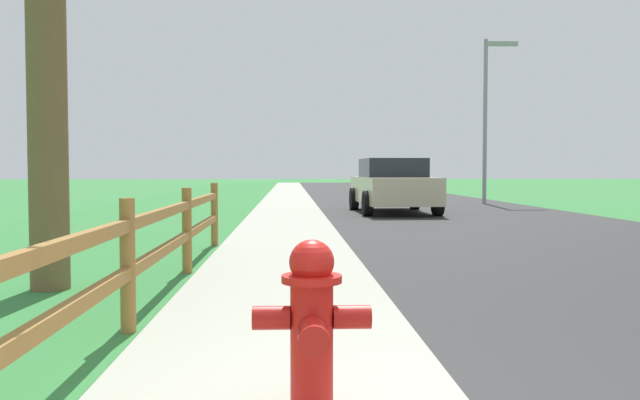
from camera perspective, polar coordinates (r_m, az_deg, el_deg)
ground_plane at (r=27.35m, az=-0.69°, el=0.09°), size 120.00×120.00×0.00m
road_asphalt at (r=29.66m, az=5.96°, el=0.28°), size 7.00×66.00×0.01m
curb_concrete at (r=29.40m, az=-6.67°, el=0.26°), size 6.00×66.00×0.01m
grass_verge at (r=29.55m, az=-9.57°, el=0.26°), size 5.00×66.00×0.00m
fire_hydrant at (r=3.23m, az=-0.70°, el=-10.74°), size 0.56×0.47×0.85m
rail_fence at (r=6.37m, az=-13.13°, el=-2.95°), size 0.11×8.46×0.98m
parked_suv_beige at (r=18.65m, az=6.21°, el=1.24°), size 2.14×4.47×1.50m
street_lamp at (r=24.17m, az=14.14°, el=7.83°), size 1.17×0.20×5.69m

